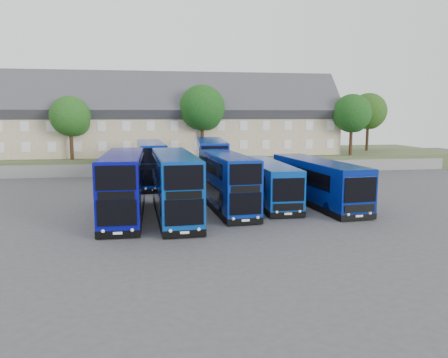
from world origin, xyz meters
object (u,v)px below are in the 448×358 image
dd_front_mid (175,186)px  tree_west (72,118)px  coach_east_a (266,183)px  tree_mid (203,110)px  dd_front_left (123,187)px  tree_east (353,115)px  tree_far (369,113)px

dd_front_mid → tree_west: tree_west is taller
coach_east_a → tree_mid: bearing=98.7°
dd_front_left → tree_east: size_ratio=1.43×
tree_west → tree_far: size_ratio=0.88×
dd_front_left → dd_front_mid: (3.66, -0.53, 0.00)m
tree_far → tree_west: bearing=-170.5°
dd_front_mid → coach_east_a: 9.06m
dd_front_left → tree_west: size_ratio=1.52×
tree_mid → tree_far: (26.00, 6.50, -0.34)m
dd_front_left → dd_front_mid: same height
dd_front_left → tree_far: (34.65, 30.50, 5.46)m
tree_far → dd_front_mid: bearing=-135.0°
tree_west → tree_far: (42.00, 7.00, 0.68)m
tree_mid → tree_west: bearing=-178.2°
dd_front_mid → tree_west: bearing=112.1°
dd_front_left → tree_west: bearing=107.9°
tree_west → tree_far: 42.58m
dd_front_mid → tree_far: 44.19m
dd_front_left → coach_east_a: size_ratio=0.93×
dd_front_left → tree_east: tree_east is taller
coach_east_a → tree_far: tree_far is taller
coach_east_a → tree_east: size_ratio=1.54×
dd_front_mid → tree_west: size_ratio=1.53×
coach_east_a → tree_west: tree_west is taller
dd_front_mid → tree_mid: (4.99, 24.53, 5.80)m
dd_front_left → tree_east: 37.41m
tree_west → tree_mid: 16.04m
dd_front_mid → tree_east: bearing=41.4°
tree_mid → tree_east: 20.02m
dd_front_mid → tree_far: tree_far is taller
tree_west → tree_mid: bearing=1.8°
dd_front_mid → tree_mid: tree_mid is taller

